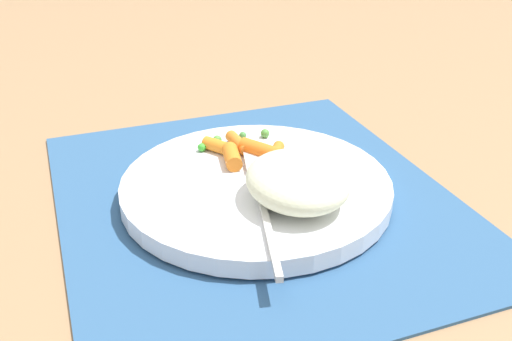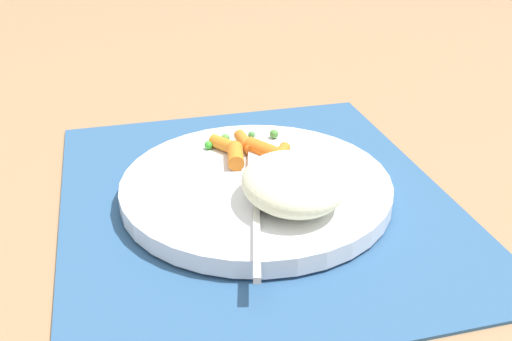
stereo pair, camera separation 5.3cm
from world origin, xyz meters
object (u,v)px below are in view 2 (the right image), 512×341
object	(u,v)px
plate	(256,187)
rice_mound	(293,183)
carrot_portion	(252,151)
fork	(256,193)

from	to	relation	value
plate	rice_mound	xyz separation A→B (m)	(-0.05, -0.02, 0.03)
plate	rice_mound	world-z (taller)	rice_mound
rice_mound	carrot_portion	distance (m)	0.10
fork	carrot_portion	bearing A→B (deg)	-11.23
rice_mound	carrot_portion	bearing A→B (deg)	7.93
plate	fork	size ratio (longest dim) A/B	1.26
plate	carrot_portion	bearing A→B (deg)	-9.41
rice_mound	carrot_portion	size ratio (longest dim) A/B	1.23
carrot_portion	fork	distance (m)	0.08
plate	fork	bearing A→B (deg)	165.93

